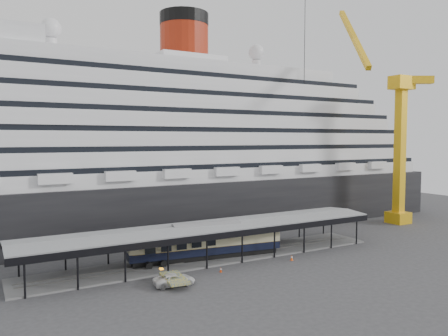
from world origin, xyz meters
The scene contains 9 objects.
ground centered at (0.00, 0.00, 0.00)m, with size 200.00×200.00×0.00m, color #363638.
cruise_ship centered at (0.05, 32.00, 18.35)m, with size 130.00×30.00×43.90m.
platform_canopy centered at (0.00, 5.00, 2.36)m, with size 56.00×9.18×5.30m.
crane_yellow centered at (47.06, 10.54, 19.96)m, with size 23.83×18.78×47.60m.
port_truck centered at (-9.60, -3.33, 0.71)m, with size 2.37×5.14×1.43m, color silver.
pullman_carriage centered at (-0.86, 5.00, 2.77)m, with size 23.52×5.99×22.91m.
traffic_cone_left centered at (-7.82, -2.03, 0.33)m, with size 0.41×0.41×0.66m.
traffic_cone_mid centered at (-2.00, -1.46, 0.35)m, with size 0.38×0.38×0.70m.
traffic_cone_right centered at (9.98, -1.63, 0.41)m, with size 0.44×0.44×0.82m.
Camera 1 is at (-30.25, -52.06, 17.97)m, focal length 35.00 mm.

